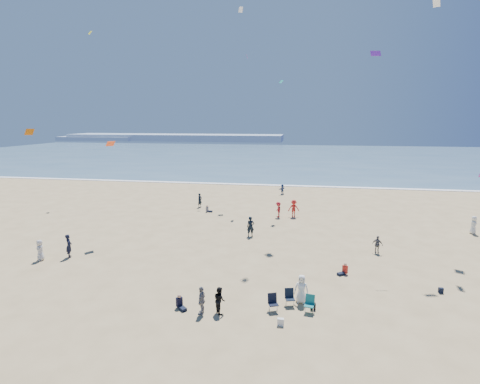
# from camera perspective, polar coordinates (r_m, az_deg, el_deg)

# --- Properties ---
(ground) EXTENTS (220.00, 220.00, 0.00)m
(ground) POSITION_cam_1_polar(r_m,az_deg,el_deg) (19.99, -10.33, -21.52)
(ground) COLOR tan
(ground) RESTS_ON ground
(ocean) EXTENTS (220.00, 100.00, 0.06)m
(ocean) POSITION_cam_1_polar(r_m,az_deg,el_deg) (111.43, 6.67, 5.43)
(ocean) COLOR #476B84
(ocean) RESTS_ON ground
(surf_line) EXTENTS (220.00, 1.20, 0.08)m
(surf_line) POSITION_cam_1_polar(r_m,az_deg,el_deg) (61.98, 4.02, 1.07)
(surf_line) COLOR white
(surf_line) RESTS_ON ground
(headland_far) EXTENTS (110.00, 20.00, 3.20)m
(headland_far) POSITION_cam_1_polar(r_m,az_deg,el_deg) (197.38, -9.85, 8.19)
(headland_far) COLOR #7A8EA8
(headland_far) RESTS_ON ground
(headland_near) EXTENTS (40.00, 14.00, 2.00)m
(headland_near) POSITION_cam_1_polar(r_m,az_deg,el_deg) (209.82, -20.76, 7.64)
(headland_near) COLOR #7A8EA8
(headland_near) RESTS_ON ground
(standing_flyers) EXTENTS (36.60, 44.95, 1.92)m
(standing_flyers) POSITION_cam_1_polar(r_m,az_deg,el_deg) (32.61, 6.76, -6.67)
(standing_flyers) COLOR #304B84
(standing_flyers) RESTS_ON ground
(seated_group) EXTENTS (15.08, 32.00, 0.84)m
(seated_group) POSITION_cam_1_polar(r_m,az_deg,el_deg) (23.87, 1.88, -14.50)
(seated_group) COLOR white
(seated_group) RESTS_ON ground
(chair_cluster) EXTENTS (2.73, 1.55, 1.00)m
(chair_cluster) POSITION_cam_1_polar(r_m,az_deg,el_deg) (22.34, 7.75, -16.26)
(chair_cluster) COLOR black
(chair_cluster) RESTS_ON ground
(white_tote) EXTENTS (0.35, 0.20, 0.40)m
(white_tote) POSITION_cam_1_polar(r_m,az_deg,el_deg) (20.97, 6.20, -19.09)
(white_tote) COLOR silver
(white_tote) RESTS_ON ground
(black_backpack) EXTENTS (0.30, 0.22, 0.38)m
(black_backpack) POSITION_cam_1_polar(r_m,az_deg,el_deg) (22.74, 11.07, -16.73)
(black_backpack) COLOR black
(black_backpack) RESTS_ON ground
(navy_bag) EXTENTS (0.28, 0.18, 0.34)m
(navy_bag) POSITION_cam_1_polar(r_m,az_deg,el_deg) (27.28, 28.28, -13.07)
(navy_bag) COLOR black
(navy_bag) RESTS_ON ground
(kites_aloft) EXTENTS (43.40, 41.38, 30.48)m
(kites_aloft) POSITION_cam_1_polar(r_m,az_deg,el_deg) (29.83, 17.24, 18.24)
(kites_aloft) COLOR pink
(kites_aloft) RESTS_ON ground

